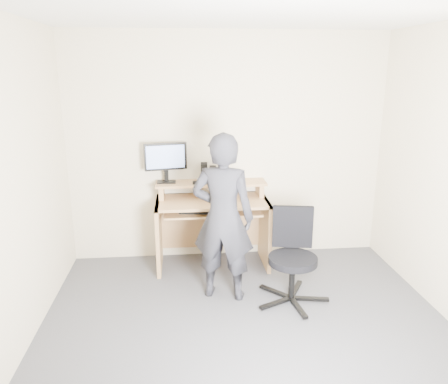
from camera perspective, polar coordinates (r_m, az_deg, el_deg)
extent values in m
plane|color=#4B4A4F|center=(3.71, 3.51, -18.85)|extent=(3.50, 3.50, 0.00)
cube|color=beige|center=(4.86, 0.52, 5.71)|extent=(3.50, 0.02, 2.50)
cube|color=white|center=(3.07, 4.36, 23.15)|extent=(3.50, 3.50, 0.02)
cube|color=tan|center=(4.79, -8.49, -5.53)|extent=(0.04, 0.60, 0.75)
cube|color=tan|center=(4.86, 5.35, -5.08)|extent=(0.04, 0.60, 0.75)
cube|color=tan|center=(4.67, -1.55, -1.22)|extent=(1.20, 0.60, 0.03)
cube|color=tan|center=(4.62, -1.47, -2.64)|extent=(1.02, 0.38, 0.02)
cube|color=tan|center=(4.78, -8.15, 0.16)|extent=(0.05, 0.28, 0.15)
cube|color=tan|center=(4.85, 4.69, 0.50)|extent=(0.05, 0.28, 0.15)
cube|color=tan|center=(4.77, -1.69, 1.17)|extent=(1.20, 0.30, 0.02)
cube|color=tan|center=(5.04, -1.76, -3.64)|extent=(1.20, 0.03, 0.65)
cube|color=black|center=(4.78, -7.52, 1.32)|extent=(0.20, 0.13, 0.01)
cube|color=black|center=(4.78, -7.54, 2.19)|extent=(0.05, 0.04, 0.13)
cube|color=black|center=(4.72, -7.64, 4.60)|extent=(0.45, 0.12, 0.29)
cube|color=#809BDE|center=(4.70, -7.65, 4.56)|extent=(0.40, 0.08, 0.25)
cube|color=black|center=(4.78, -2.61, 2.60)|extent=(0.08, 0.13, 0.20)
cylinder|color=#B0B1B5|center=(4.73, -1.44, 2.24)|extent=(0.09, 0.09, 0.17)
cube|color=black|center=(4.75, 1.86, 1.32)|extent=(0.09, 0.14, 0.01)
cube|color=black|center=(4.68, -3.84, 1.22)|extent=(0.05, 0.04, 0.03)
torus|color=silver|center=(4.82, -2.61, 1.58)|extent=(0.18, 0.18, 0.06)
cube|color=black|center=(4.60, -2.92, -2.42)|extent=(0.48, 0.25, 0.03)
ellipsoid|color=black|center=(4.60, 2.73, -1.06)|extent=(0.10, 0.07, 0.04)
cube|color=black|center=(4.27, 11.22, -13.51)|extent=(0.34, 0.11, 0.03)
cube|color=black|center=(4.40, 9.34, -12.42)|extent=(0.20, 0.32, 0.03)
cube|color=black|center=(4.33, 6.70, -12.80)|extent=(0.27, 0.28, 0.03)
cube|color=black|center=(4.15, 6.78, -14.20)|extent=(0.33, 0.19, 0.03)
cube|color=black|center=(4.11, 9.70, -14.68)|extent=(0.09, 0.34, 0.03)
cylinder|color=black|center=(4.16, 8.86, -11.25)|extent=(0.05, 0.05, 0.36)
cylinder|color=black|center=(4.08, 8.98, -8.78)|extent=(0.45, 0.45, 0.06)
cube|color=black|center=(4.16, 8.95, -4.50)|extent=(0.38, 0.12, 0.40)
imported|color=black|center=(4.00, -0.13, -3.39)|extent=(0.66, 0.53, 1.58)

